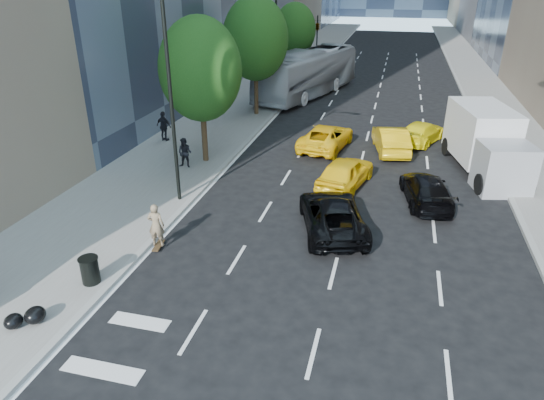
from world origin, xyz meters
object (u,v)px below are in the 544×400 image
(box_truck, at_px, (486,142))
(trash_can, at_px, (90,271))
(city_bus, at_px, (308,73))
(skateboarder, at_px, (156,228))
(black_sedan_lincoln, at_px, (332,214))
(black_sedan_mercedes, at_px, (426,190))

(box_truck, xyz_separation_m, trash_can, (-13.74, -14.02, -1.04))
(trash_can, bearing_deg, city_bus, 86.46)
(skateboarder, distance_m, city_bus, 26.31)
(trash_can, bearing_deg, skateboarder, 70.23)
(box_truck, relative_size, trash_can, 8.02)
(black_sedan_lincoln, relative_size, box_truck, 0.70)
(black_sedan_lincoln, xyz_separation_m, box_truck, (6.64, 8.21, 0.94))
(trash_can, bearing_deg, box_truck, 45.59)
(skateboarder, height_order, box_truck, box_truck)
(skateboarder, xyz_separation_m, city_bus, (0.80, 26.28, 1.01))
(city_bus, relative_size, box_truck, 1.89)
(city_bus, bearing_deg, black_sedan_lincoln, -61.06)
(box_truck, distance_m, trash_can, 19.66)
(skateboarder, distance_m, black_sedan_mercedes, 11.81)
(skateboarder, height_order, city_bus, city_bus)
(black_sedan_mercedes, bearing_deg, skateboarder, 24.22)
(black_sedan_mercedes, bearing_deg, city_bus, -75.11)
(skateboarder, relative_size, black_sedan_mercedes, 0.38)
(black_sedan_mercedes, height_order, city_bus, city_bus)
(black_sedan_lincoln, distance_m, city_bus, 23.88)
(skateboarder, distance_m, black_sedan_lincoln, 6.81)
(city_bus, height_order, trash_can, city_bus)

